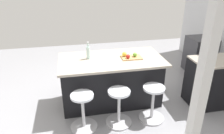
{
  "coord_description": "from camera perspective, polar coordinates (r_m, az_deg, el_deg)",
  "views": [
    {
      "loc": [
        0.6,
        3.4,
        2.4
      ],
      "look_at": [
        -0.09,
        -0.03,
        0.79
      ],
      "focal_mm": 34.61,
      "sensor_mm": 36.0,
      "label": 1
    }
  ],
  "objects": [
    {
      "name": "stool_near_camera",
      "position": [
        3.55,
        -7.63,
        -11.82
      ],
      "size": [
        0.44,
        0.44,
        0.63
      ],
      "color": "#B7B7BC",
      "rests_on": "ground_plane"
    },
    {
      "name": "stool_by_window",
      "position": [
        3.77,
        10.67,
        -9.62
      ],
      "size": [
        0.44,
        0.44,
        0.63
      ],
      "color": "#B7B7BC",
      "rests_on": "ground_plane"
    },
    {
      "name": "apple_green",
      "position": [
        3.89,
        6.08,
        3.25
      ],
      "size": [
        0.08,
        0.08,
        0.08
      ],
      "primitive_type": "sphere",
      "color": "#609E2D",
      "rests_on": "cutting_board"
    },
    {
      "name": "apple_yellow",
      "position": [
        3.89,
        3.29,
        3.41
      ],
      "size": [
        0.08,
        0.08,
        0.08
      ],
      "primitive_type": "sphere",
      "color": "gold",
      "rests_on": "cutting_board"
    },
    {
      "name": "kitchen_island",
      "position": [
        4.08,
        -0.27,
        -3.49
      ],
      "size": [
        1.86,
        0.99,
        0.92
      ],
      "color": "black",
      "rests_on": "ground_plane"
    },
    {
      "name": "water_bottle",
      "position": [
        3.83,
        -6.32,
        3.9
      ],
      "size": [
        0.06,
        0.06,
        0.31
      ],
      "color": "silver",
      "rests_on": "kitchen_island"
    },
    {
      "name": "window_panel_rear",
      "position": [
        1.08,
        23.63,
        0.83
      ],
      "size": [
        5.75,
        0.12,
        3.0
      ],
      "color": "silver",
      "rests_on": "ground_plane"
    },
    {
      "name": "apple_red",
      "position": [
        3.81,
        4.26,
        2.77
      ],
      "size": [
        0.07,
        0.07,
        0.07
      ],
      "primitive_type": "sphere",
      "color": "red",
      "rests_on": "cutting_board"
    },
    {
      "name": "cutting_board",
      "position": [
        3.89,
        5.14,
        2.53
      ],
      "size": [
        0.36,
        0.24,
        0.02
      ],
      "primitive_type": "cube",
      "color": "tan",
      "rests_on": "kitchen_island"
    },
    {
      "name": "stool_middle",
      "position": [
        3.62,
        1.83,
        -10.82
      ],
      "size": [
        0.44,
        0.44,
        0.63
      ],
      "color": "#B7B7BC",
      "rests_on": "ground_plane"
    },
    {
      "name": "ground_plane",
      "position": [
        4.2,
        -1.14,
        -10.07
      ],
      "size": [
        7.47,
        7.47,
        0.0
      ],
      "primitive_type": "plane",
      "color": "gray"
    },
    {
      "name": "oven_range",
      "position": [
        5.79,
        22.17,
        3.02
      ],
      "size": [
        0.6,
        0.61,
        0.87
      ],
      "color": "#38383D",
      "rests_on": "ground_plane"
    }
  ]
}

